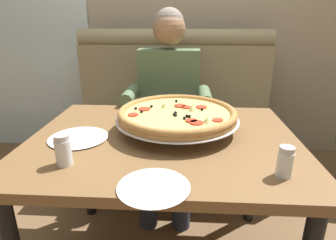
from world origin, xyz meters
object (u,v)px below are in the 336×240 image
Objects in this scene: shaker_parmesan at (285,164)px; plate_near_right at (153,185)px; pizza at (177,114)px; dining_table at (164,155)px; patio_chair at (53,76)px; booth_bench at (173,128)px; shaker_oregano at (63,152)px; diner_main at (168,99)px; plate_near_left at (78,136)px.

shaker_parmesan is 0.47× the size of plate_near_right.
pizza is 2.47× the size of plate_near_right.
dining_table is 2.08× the size of pizza.
shaker_parmesan is 0.12× the size of patio_chair.
pizza is 2.72m from patio_chair.
booth_bench is 1.29m from shaker_oregano.
patio_chair is at bearing 120.43° from plate_near_right.
plate_near_right is (-0.42, -0.10, -0.03)m from shaker_parmesan.
diner_main is 1.05m from plate_near_right.
shaker_parmesan is at bearing -2.41° from shaker_oregano.
booth_bench reaches higher than shaker_parmesan.
dining_table is 4.58× the size of plate_near_left.
plate_near_right is at bearing -44.29° from plate_near_left.
shaker_oregano is 0.23m from plate_near_left.
diner_main is at bearing 91.68° from dining_table.
shaker_oregano reaches higher than plate_near_right.
plate_near_left and plate_near_right have the same top height.
shaker_oregano is (-0.33, -0.27, 0.14)m from dining_table.
plate_near_right is (-0.00, -1.31, 0.33)m from booth_bench.
pizza is at bearing 42.10° from shaker_oregano.
diner_main is at bearing 63.65° from plate_near_left.
patio_chair is at bearing 139.37° from booth_bench.
patio_chair reaches higher than shaker_parmesan.
plate_near_right is at bearing -89.04° from diner_main.
diner_main is at bearing -94.13° from booth_bench.
diner_main is (-0.02, -0.27, 0.31)m from booth_bench.
dining_table is 0.38m from plate_near_left.
dining_table is 0.41m from plate_near_right.
plate_near_right is at bearing -59.57° from patio_chair.
diner_main reaches higher than pizza.
shaker_oregano is at bearing -105.55° from booth_bench.
diner_main reaches higher than dining_table.
pizza is at bearing -86.09° from booth_bench.
pizza is 0.44m from plate_near_left.
shaker_oregano reaches higher than dining_table.
booth_bench is 0.95m from dining_table.
shaker_parmesan is at bearing -71.09° from booth_bench.
pizza is at bearing -82.36° from diner_main.
plate_near_left is at bearing 161.83° from shaker_parmesan.
shaker_oregano is at bearing -141.12° from dining_table.
pizza is at bearing 16.56° from plate_near_left.
patio_chair is (-1.62, 2.17, -0.28)m from pizza.
shaker_parmesan reaches higher than dining_table.
booth_bench is at bearing 69.29° from plate_near_left.
booth_bench is at bearing -40.63° from patio_chair.
booth_bench is 6.05× the size of plate_near_left.
diner_main is 2.23m from patio_chair.
booth_bench is 1.36m from plate_near_right.
shaker_oregano is 0.35m from plate_near_right.
shaker_parmesan is at bearing -18.17° from plate_near_left.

